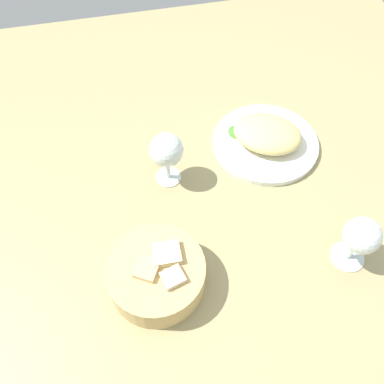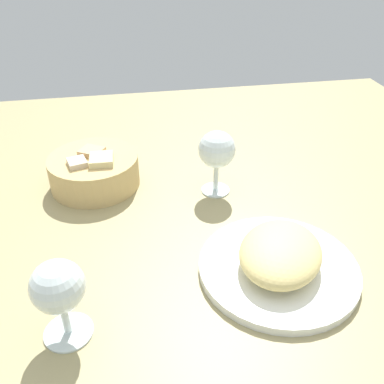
# 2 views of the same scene
# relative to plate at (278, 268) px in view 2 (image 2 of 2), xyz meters

# --- Properties ---
(ground_plane) EXTENTS (1.40, 1.40, 0.02)m
(ground_plane) POSITION_rel_plate_xyz_m (0.12, 0.08, -0.02)
(ground_plane) COLOR tan
(plate) EXTENTS (0.25, 0.25, 0.01)m
(plate) POSITION_rel_plate_xyz_m (0.00, 0.00, 0.00)
(plate) COLOR white
(plate) RESTS_ON ground_plane
(omelette) EXTENTS (0.20, 0.19, 0.05)m
(omelette) POSITION_rel_plate_xyz_m (0.00, -0.00, 0.03)
(omelette) COLOR #E0CA7C
(omelette) RESTS_ON plate
(lettuce_garnish) EXTENTS (0.05, 0.05, 0.02)m
(lettuce_garnish) POSITION_rel_plate_xyz_m (0.05, -0.04, 0.02)
(lettuce_garnish) COLOR #417A2C
(lettuce_garnish) RESTS_ON plate
(bread_basket) EXTENTS (0.18, 0.18, 0.08)m
(bread_basket) POSITION_rel_plate_xyz_m (0.31, 0.28, 0.03)
(bread_basket) COLOR tan
(bread_basket) RESTS_ON ground_plane
(wine_glass_near) EXTENTS (0.07, 0.07, 0.13)m
(wine_glass_near) POSITION_rel_plate_xyz_m (0.24, 0.04, 0.08)
(wine_glass_near) COLOR silver
(wine_glass_near) RESTS_ON ground_plane
(wine_glass_far) EXTENTS (0.07, 0.07, 0.12)m
(wine_glass_far) POSITION_rel_plate_xyz_m (-0.06, 0.31, 0.07)
(wine_glass_far) COLOR silver
(wine_glass_far) RESTS_ON ground_plane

